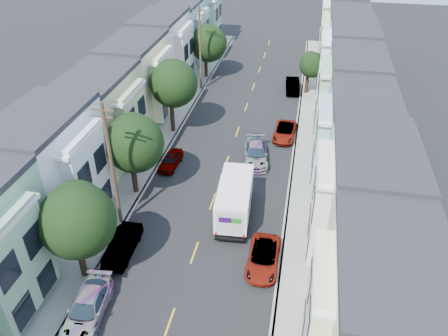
# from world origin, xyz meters

# --- Properties ---
(ground) EXTENTS (160.00, 160.00, 0.00)m
(ground) POSITION_xyz_m (0.00, 0.00, 0.00)
(ground) COLOR black
(ground) RESTS_ON ground
(road_slab) EXTENTS (12.00, 70.00, 0.02)m
(road_slab) POSITION_xyz_m (0.00, 15.00, 0.01)
(road_slab) COLOR black
(road_slab) RESTS_ON ground
(curb_left) EXTENTS (0.30, 70.00, 0.15)m
(curb_left) POSITION_xyz_m (-6.05, 15.00, 0.07)
(curb_left) COLOR gray
(curb_left) RESTS_ON ground
(curb_right) EXTENTS (0.30, 70.00, 0.15)m
(curb_right) POSITION_xyz_m (6.05, 15.00, 0.07)
(curb_right) COLOR gray
(curb_right) RESTS_ON ground
(sidewalk_left) EXTENTS (2.60, 70.00, 0.15)m
(sidewalk_left) POSITION_xyz_m (-7.35, 15.00, 0.07)
(sidewalk_left) COLOR gray
(sidewalk_left) RESTS_ON ground
(sidewalk_right) EXTENTS (2.60, 70.00, 0.15)m
(sidewalk_right) POSITION_xyz_m (7.35, 15.00, 0.07)
(sidewalk_right) COLOR gray
(sidewalk_right) RESTS_ON ground
(centerline) EXTENTS (0.12, 70.00, 0.01)m
(centerline) POSITION_xyz_m (0.00, 15.00, 0.00)
(centerline) COLOR gold
(centerline) RESTS_ON ground
(townhouse_row_left) EXTENTS (5.00, 70.00, 8.50)m
(townhouse_row_left) POSITION_xyz_m (-11.15, 15.00, 0.00)
(townhouse_row_left) COLOR #99CACD
(townhouse_row_left) RESTS_ON ground
(townhouse_row_right) EXTENTS (5.00, 70.00, 8.50)m
(townhouse_row_right) POSITION_xyz_m (11.15, 15.00, 0.00)
(townhouse_row_right) COLOR #99CACD
(townhouse_row_right) RESTS_ON ground
(tree_b) EXTENTS (4.70, 4.70, 7.18)m
(tree_b) POSITION_xyz_m (-6.30, -3.48, 4.82)
(tree_b) COLOR black
(tree_b) RESTS_ON ground
(tree_c) EXTENTS (4.69, 4.69, 7.16)m
(tree_c) POSITION_xyz_m (-6.30, 5.97, 4.79)
(tree_c) COLOR black
(tree_c) RESTS_ON ground
(tree_d) EXTENTS (4.70, 4.70, 7.70)m
(tree_d) POSITION_xyz_m (-6.30, 16.78, 5.33)
(tree_d) COLOR black
(tree_d) RESTS_ON ground
(tree_e) EXTENTS (4.70, 4.70, 6.93)m
(tree_e) POSITION_xyz_m (-6.30, 31.93, 4.56)
(tree_e) COLOR black
(tree_e) RESTS_ON ground
(tree_far_r) EXTENTS (3.04, 3.04, 5.19)m
(tree_far_r) POSITION_xyz_m (6.89, 29.23, 3.63)
(tree_far_r) COLOR black
(tree_far_r) RESTS_ON ground
(utility_pole_near) EXTENTS (1.60, 0.26, 10.00)m
(utility_pole_near) POSITION_xyz_m (-6.30, 2.00, 5.15)
(utility_pole_near) COLOR #42301E
(utility_pole_near) RESTS_ON ground
(utility_pole_far) EXTENTS (1.60, 0.26, 10.00)m
(utility_pole_far) POSITION_xyz_m (-6.30, 28.00, 5.15)
(utility_pole_far) COLOR #42301E
(utility_pole_far) RESTS_ON ground
(fedex_truck) EXTENTS (2.44, 6.33, 3.04)m
(fedex_truck) POSITION_xyz_m (2.07, 4.55, 1.70)
(fedex_truck) COLOR white
(fedex_truck) RESTS_ON ground
(lead_sedan) EXTENTS (2.87, 5.32, 1.52)m
(lead_sedan) POSITION_xyz_m (2.61, 12.86, 0.76)
(lead_sedan) COLOR black
(lead_sedan) RESTS_ON ground
(parked_left_b) EXTENTS (2.42, 4.95, 1.44)m
(parked_left_b) POSITION_xyz_m (-4.90, -6.44, 0.72)
(parked_left_b) COLOR black
(parked_left_b) RESTS_ON ground
(parked_left_c) EXTENTS (1.62, 4.36, 1.44)m
(parked_left_c) POSITION_xyz_m (-4.90, -0.98, 0.72)
(parked_left_c) COLOR #A8AAB8
(parked_left_c) RESTS_ON ground
(parked_left_d) EXTENTS (1.70, 3.92, 1.24)m
(parked_left_d) POSITION_xyz_m (-4.90, 10.40, 0.62)
(parked_left_d) COLOR #4A070C
(parked_left_d) RESTS_ON ground
(parked_right_b) EXTENTS (2.13, 4.59, 1.27)m
(parked_right_b) POSITION_xyz_m (4.90, -0.22, 0.64)
(parked_right_b) COLOR silver
(parked_right_b) RESTS_ON ground
(parked_right_c) EXTENTS (2.36, 4.71, 1.28)m
(parked_right_c) POSITION_xyz_m (4.90, 17.75, 0.64)
(parked_right_c) COLOR black
(parked_right_c) RESTS_ON ground
(parked_right_d) EXTENTS (1.96, 4.52, 1.46)m
(parked_right_d) POSITION_xyz_m (4.90, 29.59, 0.73)
(parked_right_d) COLOR #112140
(parked_right_d) RESTS_ON ground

